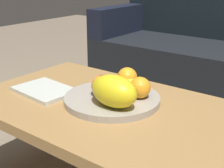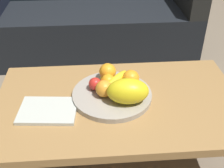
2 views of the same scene
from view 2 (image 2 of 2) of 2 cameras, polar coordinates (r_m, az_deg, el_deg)
The scene contains 12 objects.
ground_plane at distance 1.63m, azimuth 1.18°, elevation -14.71°, with size 8.00×8.00×0.00m, color #796B58.
coffee_table at distance 1.37m, azimuth 1.37°, elevation -4.66°, with size 1.15×0.66×0.41m.
couch at distance 2.54m, azimuth -3.82°, elevation 13.23°, with size 1.70×0.70×0.90m.
fruit_bowl at distance 1.36m, azimuth 0.00°, elevation -2.16°, with size 0.37×0.37×0.03m, color #9F988C.
melon_large_front at distance 1.26m, azimuth 3.14°, elevation -1.43°, with size 0.19×0.12×0.12m, color yellow.
orange_front at distance 1.36m, azimuth -0.79°, elevation 0.57°, with size 0.07×0.07×0.07m, color orange.
orange_left at distance 1.31m, azimuth -1.59°, elevation -0.92°, with size 0.08×0.08×0.08m, color orange.
orange_right at distance 1.42m, azimuth -0.87°, elevation 2.46°, with size 0.08×0.08×0.08m, color orange.
orange_back at distance 1.38m, azimuth 3.72°, elevation 1.11°, with size 0.08×0.08×0.08m, color orange.
apple_front at distance 1.36m, azimuth -3.36°, elevation 0.03°, with size 0.06×0.06×0.06m, color red.
banana_bunch at distance 1.37m, azimuth 0.71°, elevation 0.65°, with size 0.16×0.14×0.06m.
magazine at distance 1.31m, azimuth -12.55°, elevation -5.13°, with size 0.25×0.18×0.02m, color beige.
Camera 2 is at (-0.11, -1.05, 1.24)m, focal length 46.25 mm.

